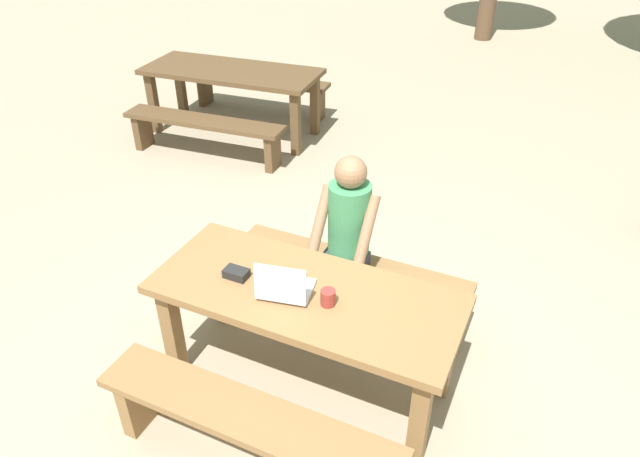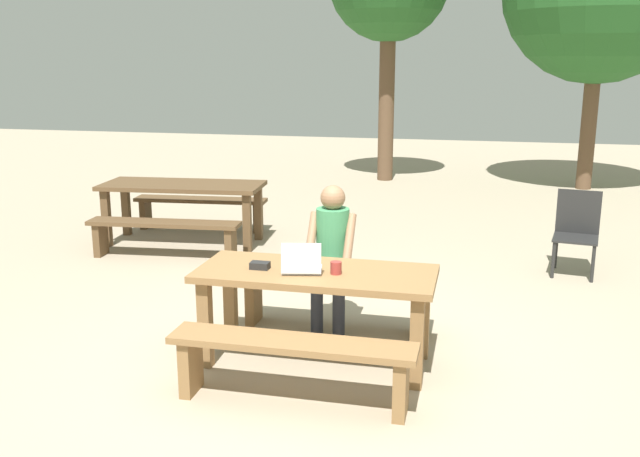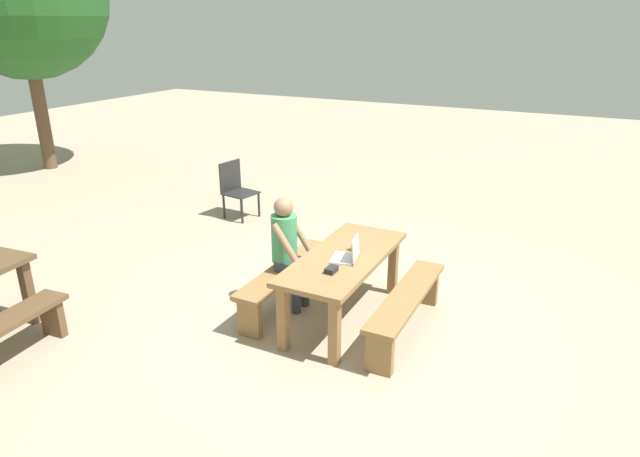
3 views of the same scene
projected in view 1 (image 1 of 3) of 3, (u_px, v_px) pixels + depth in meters
The scene contains 11 objects.
ground_plane at pixel (307, 380), 3.55m from camera, with size 30.00×30.00×0.00m, color tan.
picnic_table_front at pixel (306, 307), 3.22m from camera, with size 1.72×0.72×0.71m.
bench_near at pixel (247, 428), 2.86m from camera, with size 1.61×0.30×0.44m.
bench_far at pixel (350, 277), 3.87m from camera, with size 1.61×0.30×0.44m.
laptop at pixel (284, 287), 3.09m from camera, with size 0.32×0.29×0.24m.
small_pouch at pixel (236, 273), 3.24m from camera, with size 0.14×0.09×0.05m.
coffee_mug at pixel (328, 298), 3.04m from camera, with size 0.08×0.08×0.09m.
person_seated at pixel (346, 233), 3.64m from camera, with size 0.38×0.39×1.22m.
picnic_table_mid at pixel (232, 79), 6.30m from camera, with size 1.98×0.94×0.74m.
bench_mid_south at pixel (204, 129), 5.94m from camera, with size 1.75×0.45×0.43m.
bench_mid_north at pixel (260, 86), 7.00m from camera, with size 1.75×0.45×0.43m.
Camera 1 is at (1.11, -2.19, 2.73)m, focal length 32.41 mm.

